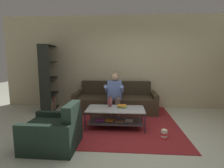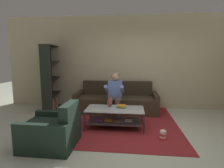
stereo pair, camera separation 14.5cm
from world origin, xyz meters
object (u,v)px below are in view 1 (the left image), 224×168
vase (110,102)px  coffee_table (115,115)px  couch (115,101)px  popcorn_tub (164,134)px  person_seated_center (114,93)px  armchair (54,132)px  book_stack (122,106)px  bookshelf (48,85)px

vase → coffee_table: bearing=-43.4°
vase → couch: bearing=86.8°
coffee_table → popcorn_tub: 1.13m
coffee_table → popcorn_tub: size_ratio=6.51×
person_seated_center → vase: size_ratio=4.82×
armchair → vase: bearing=50.8°
coffee_table → popcorn_tub: bearing=-27.1°
popcorn_tub → book_stack: bearing=144.5°
armchair → popcorn_tub: 2.09m
couch → coffee_table: size_ratio=1.85×
couch → bookshelf: 2.09m
couch → book_stack: couch is taller
coffee_table → book_stack: bearing=31.4°
coffee_table → bookshelf: bookshelf is taller
bookshelf → couch: bearing=0.3°
couch → person_seated_center: person_seated_center is taller
coffee_table → armchair: (-1.03, -0.98, -0.02)m
vase → bookshelf: (-1.97, 1.13, 0.20)m
bookshelf → armchair: bookshelf is taller
couch → bookshelf: size_ratio=1.22×
coffee_table → armchair: size_ratio=1.43×
person_seated_center → popcorn_tub: 1.73m
coffee_table → popcorn_tub: (0.99, -0.51, -0.20)m
person_seated_center → coffee_table: (0.07, -0.75, -0.36)m
couch → bookshelf: bearing=-179.7°
vase → armchair: 1.45m
bookshelf → popcorn_tub: bookshelf is taller
bookshelf → book_stack: bearing=-27.2°
coffee_table → book_stack: 0.26m
coffee_table → armchair: 1.42m
book_stack → armchair: size_ratio=0.25×
book_stack → armchair: armchair is taller
bookshelf → armchair: bearing=-64.4°
couch → popcorn_tub: bearing=-59.1°
book_stack → popcorn_tub: book_stack is taller
vase → book_stack: 0.30m
couch → coffee_table: bearing=-86.9°
person_seated_center → couch: bearing=90.0°
book_stack → couch: bearing=100.6°
book_stack → bookshelf: (-2.26, 1.16, 0.28)m
person_seated_center → armchair: person_seated_center is taller
couch → book_stack: bearing=-79.4°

